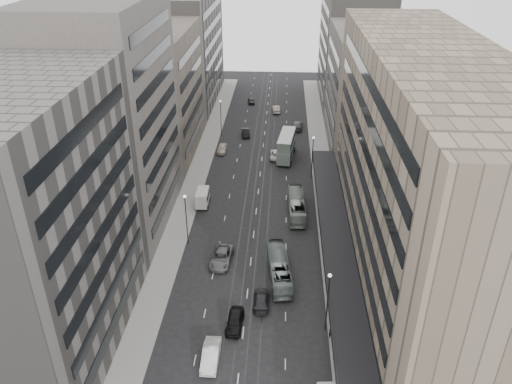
% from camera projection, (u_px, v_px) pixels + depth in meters
% --- Properties ---
extents(ground, '(220.00, 220.00, 0.00)m').
position_uv_depth(ground, '(247.00, 299.00, 64.05)').
color(ground, black).
rests_on(ground, ground).
extents(sidewalk_right, '(4.00, 125.00, 0.15)m').
position_uv_depth(sidewalk_right, '(323.00, 172.00, 96.30)').
color(sidewalk_right, gray).
rests_on(sidewalk_right, ground).
extents(sidewalk_left, '(4.00, 125.00, 0.15)m').
position_uv_depth(sidewalk_left, '(199.00, 169.00, 97.47)').
color(sidewalk_left, gray).
rests_on(sidewalk_left, ground).
extents(department_store, '(19.20, 60.00, 30.00)m').
position_uv_depth(department_store, '(420.00, 171.00, 62.86)').
color(department_store, gray).
rests_on(department_store, ground).
extents(building_right_mid, '(15.00, 28.00, 24.00)m').
position_uv_depth(building_right_mid, '(368.00, 90.00, 102.84)').
color(building_right_mid, '#514B46').
rests_on(building_right_mid, ground).
extents(building_right_far, '(15.00, 32.00, 28.00)m').
position_uv_depth(building_right_far, '(352.00, 48.00, 128.19)').
color(building_right_far, '#5F5A55').
rests_on(building_right_far, ground).
extents(building_left_a, '(15.00, 28.00, 30.00)m').
position_uv_depth(building_left_a, '(30.00, 229.00, 50.91)').
color(building_left_a, '#5F5A55').
rests_on(building_left_a, ground).
extents(building_left_b, '(15.00, 26.00, 34.00)m').
position_uv_depth(building_left_b, '(110.00, 119.00, 73.62)').
color(building_left_b, '#514B46').
rests_on(building_left_b, ground).
extents(building_left_c, '(15.00, 28.00, 25.00)m').
position_uv_depth(building_left_c, '(155.00, 93.00, 99.45)').
color(building_left_c, '#685E51').
rests_on(building_left_c, ground).
extents(building_left_d, '(15.00, 38.00, 28.00)m').
position_uv_depth(building_left_d, '(185.00, 48.00, 127.66)').
color(building_left_d, '#5F5A55').
rests_on(building_left_d, ground).
extents(lamp_right_near, '(0.44, 0.44, 8.32)m').
position_uv_depth(lamp_right_near, '(328.00, 296.00, 56.70)').
color(lamp_right_near, '#262628').
rests_on(lamp_right_near, ground).
extents(lamp_right_far, '(0.44, 0.44, 8.32)m').
position_uv_depth(lamp_right_far, '(313.00, 152.00, 91.77)').
color(lamp_right_far, '#262628').
rests_on(lamp_right_far, ground).
extents(lamp_left_near, '(0.44, 0.44, 8.32)m').
position_uv_depth(lamp_left_near, '(186.00, 214.00, 72.55)').
color(lamp_left_near, '#262628').
rests_on(lamp_left_near, ground).
extents(lamp_left_far, '(0.44, 0.44, 8.32)m').
position_uv_depth(lamp_left_far, '(221.00, 114.00, 110.25)').
color(lamp_left_far, '#262628').
rests_on(lamp_left_far, ground).
extents(bus_near, '(3.79, 11.03, 3.01)m').
position_uv_depth(bus_near, '(279.00, 268.00, 67.20)').
color(bus_near, gray).
rests_on(bus_near, ground).
extents(bus_far, '(2.88, 11.01, 3.05)m').
position_uv_depth(bus_far, '(297.00, 205.00, 82.03)').
color(bus_far, '#939E94').
rests_on(bus_far, ground).
extents(double_decker, '(3.90, 9.81, 5.22)m').
position_uv_depth(double_decker, '(286.00, 146.00, 100.52)').
color(double_decker, slate).
rests_on(double_decker, ground).
extents(panel_van, '(2.23, 4.40, 2.74)m').
position_uv_depth(panel_van, '(203.00, 197.00, 84.41)').
color(panel_van, white).
rests_on(panel_van, ground).
extents(sedan_0, '(2.21, 4.89, 1.63)m').
position_uv_depth(sedan_0, '(235.00, 321.00, 59.34)').
color(sedan_0, black).
rests_on(sedan_0, ground).
extents(sedan_1, '(1.81, 5.13, 1.69)m').
position_uv_depth(sedan_1, '(211.00, 355.00, 54.63)').
color(sedan_1, white).
rests_on(sedan_1, ground).
extents(sedan_2, '(3.26, 6.30, 1.70)m').
position_uv_depth(sedan_2, '(221.00, 257.00, 70.55)').
color(sedan_2, '#5F5F61').
rests_on(sedan_2, ground).
extents(sedan_3, '(2.04, 4.95, 1.43)m').
position_uv_depth(sedan_3, '(261.00, 300.00, 62.81)').
color(sedan_3, black).
rests_on(sedan_3, ground).
extents(sedan_4, '(1.97, 4.71, 1.59)m').
position_uv_depth(sedan_4, '(222.00, 149.00, 104.27)').
color(sedan_4, beige).
rests_on(sedan_4, ground).
extents(sedan_5, '(2.25, 4.85, 1.54)m').
position_uv_depth(sedan_5, '(246.00, 133.00, 112.15)').
color(sedan_5, black).
rests_on(sedan_5, ground).
extents(sedan_6, '(2.66, 5.47, 1.50)m').
position_uv_depth(sedan_6, '(276.00, 154.00, 101.90)').
color(sedan_6, white).
rests_on(sedan_6, ground).
extents(sedan_7, '(2.86, 5.98, 1.68)m').
position_uv_depth(sedan_7, '(297.00, 125.00, 116.00)').
color(sedan_7, '#565659').
rests_on(sedan_7, ground).
extents(sedan_8, '(2.13, 4.17, 1.36)m').
position_uv_depth(sedan_8, '(251.00, 101.00, 132.26)').
color(sedan_8, '#252528').
rests_on(sedan_8, ground).
extents(sedan_9, '(2.09, 4.98, 1.60)m').
position_uv_depth(sedan_9, '(276.00, 109.00, 126.16)').
color(sedan_9, '#AEA090').
rests_on(sedan_9, ground).
extents(pedestrian, '(0.77, 0.74, 1.78)m').
position_uv_depth(pedestrian, '(331.00, 332.00, 57.50)').
color(pedestrian, black).
rests_on(pedestrian, sidewalk_right).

